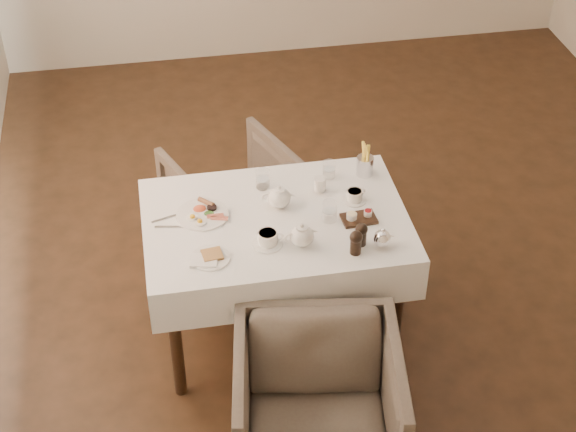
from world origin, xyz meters
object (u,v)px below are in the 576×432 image
at_px(armchair_far, 233,198).
at_px(armchair_near, 317,408).
at_px(table, 276,237).
at_px(teapot_centre, 279,196).
at_px(breakfast_plate, 203,213).

bearing_deg(armchair_far, armchair_near, 73.33).
height_order(table, armchair_far, table).
relative_size(armchair_near, armchair_far, 1.09).
distance_m(table, teapot_centre, 0.20).
height_order(table, armchair_near, table).
bearing_deg(breakfast_plate, armchair_far, 52.17).
bearing_deg(teapot_centre, table, -103.46).
bearing_deg(table, armchair_near, -87.14).
bearing_deg(table, teapot_centre, 69.66).
xyz_separation_m(table, breakfast_plate, (-0.34, 0.09, 0.13)).
relative_size(table, breakfast_plate, 5.01).
height_order(armchair_far, breakfast_plate, breakfast_plate).
bearing_deg(breakfast_plate, teapot_centre, -20.19).
distance_m(table, breakfast_plate, 0.38).
bearing_deg(table, breakfast_plate, 165.42).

